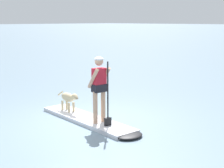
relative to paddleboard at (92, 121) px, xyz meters
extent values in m
plane|color=gray|center=(-0.23, 0.02, -0.05)|extent=(400.00, 400.00, 0.00)
cube|color=silver|center=(-0.23, 0.02, 0.00)|extent=(3.48, 1.06, 0.10)
ellipsoid|color=black|center=(1.48, -0.14, 0.00)|extent=(0.62, 0.75, 0.10)
cylinder|color=tan|center=(0.36, 0.10, 0.47)|extent=(0.12, 0.12, 0.84)
cylinder|color=tan|center=(0.33, -0.16, 0.47)|extent=(0.12, 0.12, 0.84)
cube|color=black|center=(0.34, -0.03, 0.97)|extent=(0.25, 0.38, 0.20)
cube|color=#B21E2D|center=(0.34, -0.03, 1.18)|extent=(0.23, 0.36, 0.59)
sphere|color=tan|center=(0.34, -0.03, 1.65)|extent=(0.22, 0.22, 0.22)
ellipsoid|color=white|center=(0.34, -0.03, 1.71)|extent=(0.23, 0.23, 0.11)
cylinder|color=tan|center=(0.36, 0.16, 1.23)|extent=(0.42, 0.13, 0.54)
cylinder|color=tan|center=(0.32, -0.22, 1.23)|extent=(0.42, 0.13, 0.54)
cylinder|color=black|center=(0.69, -0.07, 0.87)|extent=(0.04, 0.04, 1.63)
cube|color=black|center=(0.69, -0.07, 0.15)|extent=(0.10, 0.19, 0.20)
ellipsoid|color=#CCB78C|center=(-1.15, 0.11, 0.46)|extent=(0.62, 0.28, 0.26)
ellipsoid|color=#CCB78C|center=(-0.79, 0.08, 0.53)|extent=(0.23, 0.18, 0.18)
ellipsoid|color=gray|center=(-0.68, 0.07, 0.52)|extent=(0.13, 0.09, 0.08)
cylinder|color=#CCB78C|center=(-1.55, 0.15, 0.51)|extent=(0.27, 0.08, 0.18)
cylinder|color=#CCB78C|center=(-0.97, 0.17, 0.19)|extent=(0.07, 0.07, 0.28)
cylinder|color=#CCB78C|center=(-0.98, 0.02, 0.19)|extent=(0.07, 0.07, 0.28)
cylinder|color=#CCB78C|center=(-1.32, 0.20, 0.19)|extent=(0.07, 0.07, 0.28)
cylinder|color=#CCB78C|center=(-1.34, 0.05, 0.19)|extent=(0.07, 0.07, 0.28)
camera|label=1|loc=(6.55, -5.89, 2.68)|focal=54.44mm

